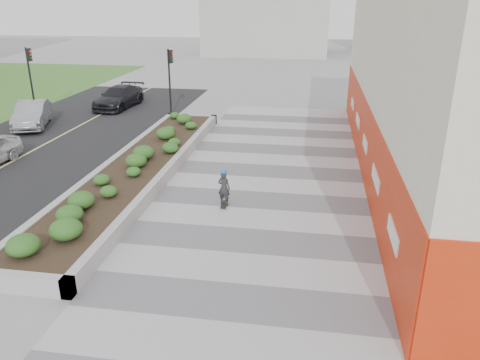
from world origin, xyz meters
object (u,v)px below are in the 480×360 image
object	(u,v)px
traffic_signal_far	(30,70)
car_silver	(32,115)
planter	(140,165)
car_dark	(119,97)
traffic_signal_near	(170,73)
skateboarder	(224,188)

from	to	relation	value
traffic_signal_far	car_silver	world-z (taller)	traffic_signal_far
planter	car_dark	distance (m)	13.83
car_silver	car_dark	xyz separation A→B (m)	(2.94, 5.79, -0.02)
traffic_signal_near	skateboarder	xyz separation A→B (m)	(5.94, -13.23, -2.04)
traffic_signal_near	car_dark	xyz separation A→B (m)	(-4.39, 1.89, -2.04)
traffic_signal_near	car_dark	size ratio (longest dim) A/B	0.85
planter	car_silver	bearing A→B (deg)	143.93
skateboarder	car_silver	bearing A→B (deg)	141.96
planter	traffic_signal_far	world-z (taller)	traffic_signal_far
planter	skateboarder	bearing A→B (deg)	-32.90
skateboarder	car_dark	world-z (taller)	car_dark
planter	traffic_signal_near	xyz separation A→B (m)	(-1.73, 10.50, 2.34)
traffic_signal_far	car_silver	bearing A→B (deg)	-61.23
traffic_signal_far	car_silver	distance (m)	4.37
planter	traffic_signal_far	distance (m)	15.00
car_dark	car_silver	bearing A→B (deg)	-112.71
skateboarder	car_silver	distance (m)	16.23
traffic_signal_far	skateboarder	distance (m)	19.89
car_dark	planter	bearing A→B (deg)	-59.52
traffic_signal_far	skateboarder	world-z (taller)	traffic_signal_far
car_silver	traffic_signal_far	bearing A→B (deg)	97.40
planter	car_silver	distance (m)	11.21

